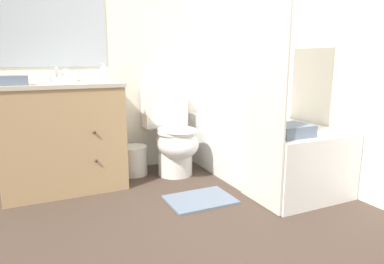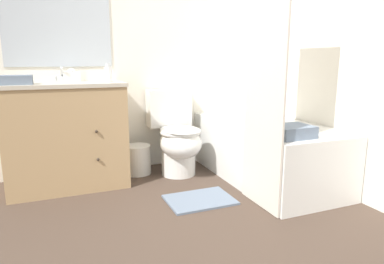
{
  "view_description": "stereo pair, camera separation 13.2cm",
  "coord_description": "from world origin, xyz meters",
  "views": [
    {
      "loc": [
        -0.97,
        -1.48,
        1.05
      ],
      "look_at": [
        0.1,
        0.78,
        0.52
      ],
      "focal_mm": 32.0,
      "sensor_mm": 36.0,
      "label": 1
    },
    {
      "loc": [
        -0.85,
        -1.54,
        1.05
      ],
      "look_at": [
        0.1,
        0.78,
        0.52
      ],
      "focal_mm": 32.0,
      "sensor_mm": 36.0,
      "label": 2
    }
  ],
  "objects": [
    {
      "name": "bath_towel_folded",
      "position": [
        0.71,
        0.4,
        0.55
      ],
      "size": [
        0.28,
        0.23,
        0.09
      ],
      "color": "slate",
      "rests_on": "bathtub"
    },
    {
      "name": "toilet",
      "position": [
        0.19,
        1.39,
        0.35
      ],
      "size": [
        0.42,
        0.64,
        0.77
      ],
      "color": "white",
      "rests_on": "ground_plane"
    },
    {
      "name": "wastebasket",
      "position": [
        -0.16,
        1.52,
        0.14
      ],
      "size": [
        0.25,
        0.25,
        0.27
      ],
      "color": "silver",
      "rests_on": "ground_plane"
    },
    {
      "name": "tissue_box",
      "position": [
        -0.68,
        1.63,
        0.92
      ],
      "size": [
        0.14,
        0.14,
        0.1
      ],
      "color": "white",
      "rests_on": "vanity_cabinet"
    },
    {
      "name": "hand_towel_folded",
      "position": [
        -1.09,
        1.31,
        0.91
      ],
      "size": [
        0.22,
        0.18,
        0.07
      ],
      "color": "slate",
      "rests_on": "vanity_cabinet"
    },
    {
      "name": "bathtub",
      "position": [
        0.87,
        0.97,
        0.26
      ],
      "size": [
        0.72,
        1.52,
        0.51
      ],
      "color": "white",
      "rests_on": "ground_plane"
    },
    {
      "name": "wall_back",
      "position": [
        -0.01,
        1.75,
        1.25
      ],
      "size": [
        8.0,
        0.06,
        2.5
      ],
      "color": "white",
      "rests_on": "ground_plane"
    },
    {
      "name": "sink_faucet",
      "position": [
        -0.76,
        1.62,
        0.91
      ],
      "size": [
        0.14,
        0.12,
        0.12
      ],
      "color": "silver",
      "rests_on": "vanity_cabinet"
    },
    {
      "name": "vanity_cabinet",
      "position": [
        -0.76,
        1.45,
        0.44
      ],
      "size": [
        0.95,
        0.6,
        0.87
      ],
      "color": "tan",
      "rests_on": "ground_plane"
    },
    {
      "name": "wall_right",
      "position": [
        1.26,
        0.86,
        1.25
      ],
      "size": [
        0.05,
        2.73,
        2.5
      ],
      "color": "white",
      "rests_on": "ground_plane"
    },
    {
      "name": "bath_mat",
      "position": [
        0.13,
        0.7,
        0.01
      ],
      "size": [
        0.5,
        0.36,
        0.02
      ],
      "color": "slate",
      "rests_on": "ground_plane"
    },
    {
      "name": "shower_curtain",
      "position": [
        0.5,
        0.46,
        1.01
      ],
      "size": [
        0.01,
        0.47,
        2.01
      ],
      "color": "silver",
      "rests_on": "ground_plane"
    },
    {
      "name": "soap_dispenser",
      "position": [
        -0.4,
        1.42,
        0.94
      ],
      "size": [
        0.06,
        0.06,
        0.15
      ],
      "color": "silver",
      "rests_on": "vanity_cabinet"
    },
    {
      "name": "ground_plane",
      "position": [
        0.0,
        0.0,
        0.0
      ],
      "size": [
        14.0,
        14.0,
        0.0
      ],
      "primitive_type": "plane",
      "color": "#47382D"
    }
  ]
}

